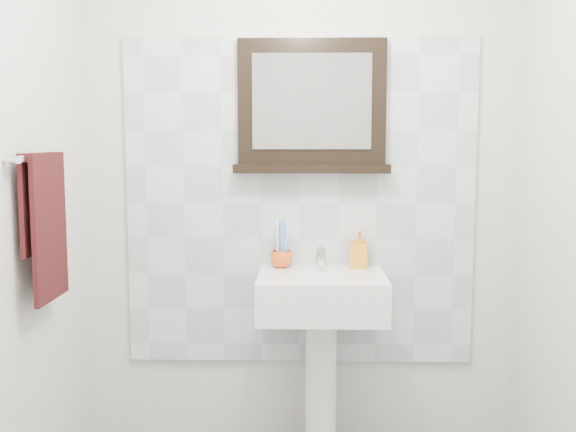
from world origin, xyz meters
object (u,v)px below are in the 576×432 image
object	(u,v)px
toothbrush_cup	(281,259)
soap_dispenser	(360,249)
framed_mirror	(312,109)
hand_towel	(45,215)
pedestal_sink	(321,315)

from	to	relation	value
toothbrush_cup	soap_dispenser	bearing A→B (deg)	0.59
toothbrush_cup	framed_mirror	world-z (taller)	framed_mirror
soap_dispenser	hand_towel	world-z (taller)	hand_towel
soap_dispenser	hand_towel	xyz separation A→B (m)	(-1.21, -0.56, 0.22)
pedestal_sink	soap_dispenser	world-z (taller)	soap_dispenser
toothbrush_cup	framed_mirror	bearing A→B (deg)	18.49
toothbrush_cup	hand_towel	size ratio (longest dim) A/B	0.18
pedestal_sink	soap_dispenser	xyz separation A→B (m)	(0.17, 0.14, 0.27)
framed_mirror	soap_dispenser	bearing A→B (deg)	-10.74
pedestal_sink	toothbrush_cup	world-z (taller)	pedestal_sink
soap_dispenser	hand_towel	bearing A→B (deg)	-143.01
toothbrush_cup	framed_mirror	size ratio (longest dim) A/B	0.14
toothbrush_cup	hand_towel	world-z (taller)	hand_towel
pedestal_sink	framed_mirror	size ratio (longest dim) A/B	1.37
soap_dispenser	framed_mirror	bearing A→B (deg)	-178.65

